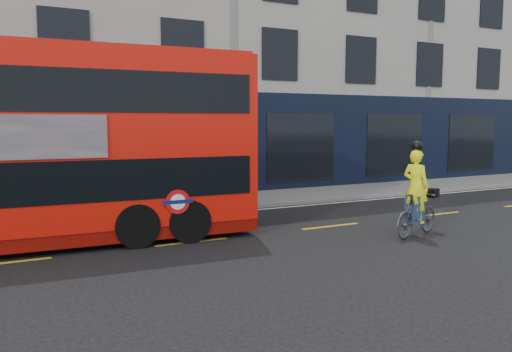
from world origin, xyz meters
TOP-DOWN VIEW (x-y plane):
  - ground at (0.00, 0.00)m, footprint 120.00×120.00m
  - pavement at (0.00, 6.50)m, footprint 60.00×3.00m
  - kerb at (0.00, 5.00)m, footprint 60.00×0.12m
  - building_terrace at (0.00, 12.94)m, footprint 50.00×10.07m
  - road_edge_line at (0.00, 4.70)m, footprint 58.00×0.10m
  - lane_dashes at (0.00, 1.50)m, footprint 58.00×0.12m
  - bus at (-7.82, 2.81)m, footprint 11.35×3.05m
  - cyclist at (1.23, -0.42)m, footprint 1.91×1.02m

SIDE VIEW (x-z plane):
  - ground at x=0.00m, z-range 0.00..0.00m
  - road_edge_line at x=0.00m, z-range 0.00..0.01m
  - lane_dashes at x=0.00m, z-range 0.00..0.01m
  - pavement at x=0.00m, z-range 0.00..0.12m
  - kerb at x=0.00m, z-range 0.00..0.13m
  - cyclist at x=1.23m, z-range -0.39..2.00m
  - bus at x=-7.82m, z-range 0.06..4.59m
  - building_terrace at x=0.00m, z-range -0.01..14.99m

